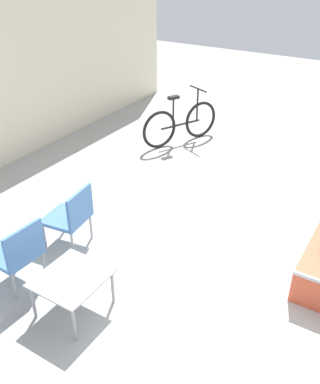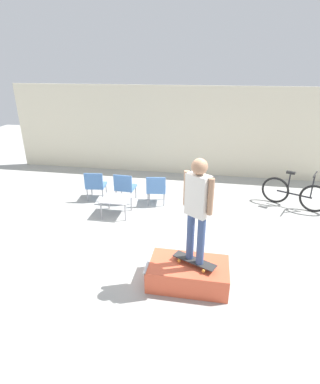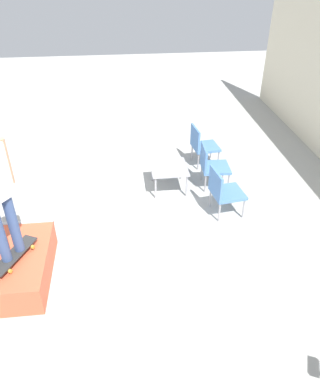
% 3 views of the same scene
% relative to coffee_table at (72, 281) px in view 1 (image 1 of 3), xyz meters
% --- Properties ---
extents(ground_plane, '(24.00, 24.00, 0.00)m').
position_rel_coffee_table_xyz_m(ground_plane, '(1.22, -1.27, -0.41)').
color(ground_plane, '#A8A8A3').
extents(coffee_table, '(0.73, 0.68, 0.47)m').
position_rel_coffee_table_xyz_m(coffee_table, '(0.00, 0.00, 0.00)').
color(coffee_table, '#9E9EA3').
rests_on(coffee_table, ground_plane).
extents(patio_chair_center, '(0.54, 0.54, 0.85)m').
position_rel_coffee_table_xyz_m(patio_chair_center, '(-0.00, 0.80, 0.07)').
color(patio_chair_center, '#99999E').
rests_on(patio_chair_center, ground_plane).
extents(patio_chair_right, '(0.59, 0.59, 0.85)m').
position_rel_coffee_table_xyz_m(patio_chair_right, '(0.89, 0.80, 0.07)').
color(patio_chair_right, '#99999E').
rests_on(patio_chair_right, ground_plane).
extents(bicycle, '(1.62, 0.82, 1.05)m').
position_rel_coffee_table_xyz_m(bicycle, '(4.62, 1.28, -0.01)').
color(bicycle, black).
rests_on(bicycle, ground_plane).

